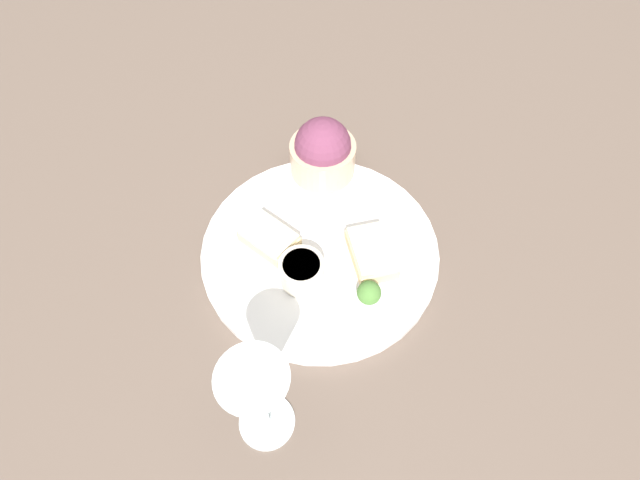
{
  "coord_description": "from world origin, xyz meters",
  "views": [
    {
      "loc": [
        -0.29,
        0.23,
        0.6
      ],
      "look_at": [
        0.0,
        0.0,
        0.03
      ],
      "focal_mm": 28.0,
      "sensor_mm": 36.0,
      "label": 1
    }
  ],
  "objects_px": {
    "sauce_ramekin": "(302,271)",
    "wine_glass": "(257,394)",
    "salad_bowl": "(323,151)",
    "cheese_toast_near": "(372,253)",
    "cheese_toast_far": "(269,238)"
  },
  "relations": [
    {
      "from": "salad_bowl",
      "to": "sauce_ramekin",
      "type": "xyz_separation_m",
      "value": [
        -0.13,
        0.14,
        -0.02
      ]
    },
    {
      "from": "cheese_toast_near",
      "to": "wine_glass",
      "type": "distance_m",
      "value": 0.27
    },
    {
      "from": "sauce_ramekin",
      "to": "cheese_toast_far",
      "type": "relative_size",
      "value": 0.7
    },
    {
      "from": "salad_bowl",
      "to": "cheese_toast_near",
      "type": "xyz_separation_m",
      "value": [
        -0.17,
        0.05,
        -0.03
      ]
    },
    {
      "from": "salad_bowl",
      "to": "cheese_toast_far",
      "type": "relative_size",
      "value": 1.16
    },
    {
      "from": "cheese_toast_far",
      "to": "sauce_ramekin",
      "type": "bearing_deg",
      "value": -179.58
    },
    {
      "from": "salad_bowl",
      "to": "cheese_toast_far",
      "type": "distance_m",
      "value": 0.16
    },
    {
      "from": "salad_bowl",
      "to": "wine_glass",
      "type": "relative_size",
      "value": 0.62
    },
    {
      "from": "cheese_toast_near",
      "to": "sauce_ramekin",
      "type": "bearing_deg",
      "value": 70.39
    },
    {
      "from": "salad_bowl",
      "to": "sauce_ramekin",
      "type": "bearing_deg",
      "value": 132.96
    },
    {
      "from": "wine_glass",
      "to": "sauce_ramekin",
      "type": "bearing_deg",
      "value": -50.39
    },
    {
      "from": "sauce_ramekin",
      "to": "wine_glass",
      "type": "xyz_separation_m",
      "value": [
        -0.12,
        0.14,
        0.07
      ]
    },
    {
      "from": "cheese_toast_near",
      "to": "salad_bowl",
      "type": "bearing_deg",
      "value": -16.44
    },
    {
      "from": "sauce_ramekin",
      "to": "wine_glass",
      "type": "relative_size",
      "value": 0.37
    },
    {
      "from": "salad_bowl",
      "to": "wine_glass",
      "type": "height_order",
      "value": "wine_glass"
    }
  ]
}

